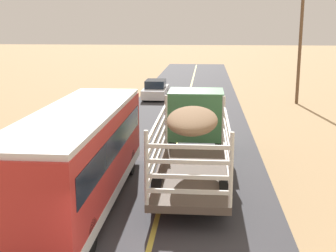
% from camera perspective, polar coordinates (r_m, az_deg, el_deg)
% --- Properties ---
extents(livestock_truck, '(2.53, 9.70, 3.02)m').
position_cam_1_polar(livestock_truck, '(18.97, 3.36, 0.15)').
color(livestock_truck, '#3F7F4C').
rests_on(livestock_truck, road_surface).
extents(bus, '(2.54, 10.00, 3.21)m').
position_cam_1_polar(bus, '(15.05, -11.17, -3.62)').
color(bus, red).
rests_on(bus, road_surface).
extents(car_far, '(1.80, 4.40, 1.46)m').
position_cam_1_polar(car_far, '(36.62, -1.58, 4.57)').
color(car_far, silver).
rests_on(car_far, road_surface).
extents(power_pole_mid, '(2.20, 0.24, 8.79)m').
position_cam_1_polar(power_pole_mid, '(35.23, 16.31, 10.28)').
color(power_pole_mid, brown).
rests_on(power_pole_mid, ground).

